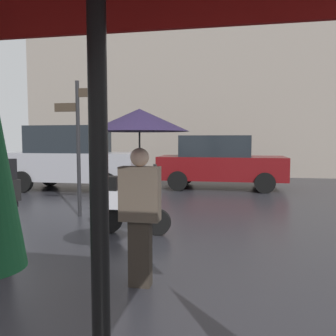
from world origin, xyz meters
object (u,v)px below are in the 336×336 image
at_px(parked_car_left, 220,161).
at_px(parked_car_right, 73,158).
at_px(parked_scooter, 131,203).
at_px(street_signpost, 78,135).
at_px(pedestrian_with_umbrella, 140,142).

bearing_deg(parked_car_left, parked_car_right, -152.95).
relative_size(parked_scooter, street_signpost, 0.46).
height_order(parked_scooter, parked_car_right, parked_car_right).
distance_m(parked_car_left, parked_car_right, 4.88).
height_order(parked_car_left, street_signpost, street_signpost).
bearing_deg(parked_car_right, pedestrian_with_umbrella, 107.81).
height_order(parked_car_right, street_signpost, street_signpost).
bearing_deg(pedestrian_with_umbrella, parked_car_left, 2.16).
bearing_deg(parked_car_left, street_signpost, -107.70).
distance_m(parked_car_left, street_signpost, 5.78).
bearing_deg(pedestrian_with_umbrella, parked_scooter, 25.54).
xyz_separation_m(parked_car_right, street_signpost, (1.92, -3.68, 0.71)).
bearing_deg(street_signpost, pedestrian_with_umbrella, -55.45).
bearing_deg(parked_car_left, parked_scooter, -90.39).
relative_size(parked_scooter, parked_car_left, 0.32).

